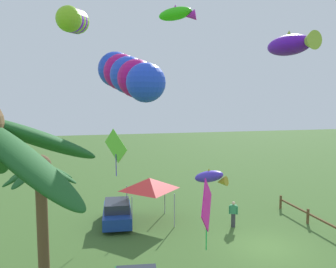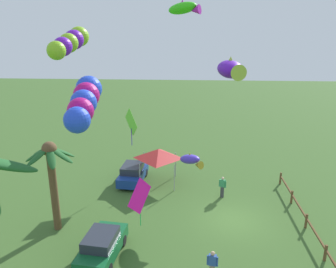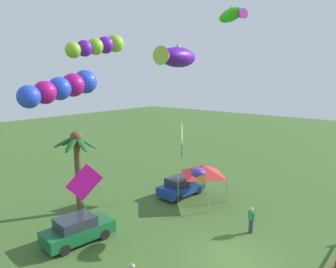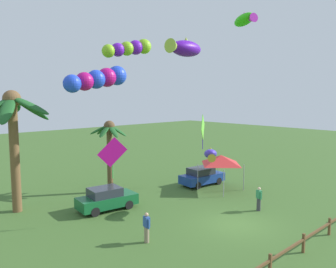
{
  "view_description": "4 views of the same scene",
  "coord_description": "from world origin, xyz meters",
  "px_view_note": "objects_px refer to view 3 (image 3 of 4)",
  "views": [
    {
      "loc": [
        -15.65,
        9.09,
        7.83
      ],
      "look_at": [
        -0.42,
        5.38,
        6.21
      ],
      "focal_mm": 36.52,
      "sensor_mm": 36.0,
      "label": 1
    },
    {
      "loc": [
        -19.23,
        3.0,
        11.85
      ],
      "look_at": [
        -1.33,
        4.08,
        6.16
      ],
      "focal_mm": 36.17,
      "sensor_mm": 36.0,
      "label": 2
    },
    {
      "loc": [
        -13.73,
        -7.11,
        9.22
      ],
      "look_at": [
        0.31,
        4.5,
        5.92
      ],
      "focal_mm": 34.2,
      "sensor_mm": 36.0,
      "label": 3
    },
    {
      "loc": [
        -16.08,
        -11.36,
        7.56
      ],
      "look_at": [
        -0.69,
        5.11,
        5.01
      ],
      "focal_mm": 36.26,
      "sensor_mm": 36.0,
      "label": 4
    }
  ],
  "objects_px": {
    "parked_car_0": "(181,186)",
    "spectator_1": "(251,220)",
    "kite_tube_3": "(98,46)",
    "palm_tree_0": "(77,154)",
    "kite_diamond_0": "(84,183)",
    "parked_car_1": "(77,230)",
    "kite_diamond_2": "(182,134)",
    "kite_tube_5": "(63,88)",
    "kite_fish_1": "(177,57)",
    "kite_fish_6": "(232,15)",
    "festival_tent": "(203,170)",
    "kite_fish_7": "(199,173)"
  },
  "relations": [
    {
      "from": "festival_tent",
      "to": "spectator_1",
      "type": "bearing_deg",
      "value": -113.63
    },
    {
      "from": "kite_fish_6",
      "to": "kite_fish_7",
      "type": "bearing_deg",
      "value": -171.94
    },
    {
      "from": "kite_tube_5",
      "to": "spectator_1",
      "type": "bearing_deg",
      "value": -44.6
    },
    {
      "from": "parked_car_0",
      "to": "kite_tube_3",
      "type": "distance_m",
      "value": 12.06
    },
    {
      "from": "kite_tube_5",
      "to": "kite_diamond_0",
      "type": "bearing_deg",
      "value": -106.82
    },
    {
      "from": "parked_car_1",
      "to": "kite_fish_6",
      "type": "distance_m",
      "value": 16.06
    },
    {
      "from": "palm_tree_0",
      "to": "kite_tube_5",
      "type": "xyz_separation_m",
      "value": [
        -2.77,
        -3.15,
        4.55
      ]
    },
    {
      "from": "parked_car_1",
      "to": "spectator_1",
      "type": "height_order",
      "value": "spectator_1"
    },
    {
      "from": "kite_fish_1",
      "to": "kite_fish_7",
      "type": "relative_size",
      "value": 1.4
    },
    {
      "from": "kite_fish_6",
      "to": "kite_diamond_0",
      "type": "bearing_deg",
      "value": 170.17
    },
    {
      "from": "kite_fish_7",
      "to": "kite_diamond_0",
      "type": "bearing_deg",
      "value": 157.95
    },
    {
      "from": "palm_tree_0",
      "to": "kite_fish_6",
      "type": "relative_size",
      "value": 2.22
    },
    {
      "from": "kite_tube_3",
      "to": "parked_car_1",
      "type": "bearing_deg",
      "value": -150.14
    },
    {
      "from": "palm_tree_0",
      "to": "parked_car_1",
      "type": "height_order",
      "value": "palm_tree_0"
    },
    {
      "from": "kite_diamond_0",
      "to": "kite_fish_1",
      "type": "xyz_separation_m",
      "value": [
        1.76,
        -4.14,
        5.75
      ]
    },
    {
      "from": "kite_tube_5",
      "to": "kite_fish_7",
      "type": "height_order",
      "value": "kite_tube_5"
    },
    {
      "from": "parked_car_0",
      "to": "kite_fish_1",
      "type": "distance_m",
      "value": 14.07
    },
    {
      "from": "kite_diamond_0",
      "to": "kite_fish_7",
      "type": "bearing_deg",
      "value": -22.05
    },
    {
      "from": "parked_car_0",
      "to": "parked_car_1",
      "type": "bearing_deg",
      "value": 179.06
    },
    {
      "from": "parked_car_1",
      "to": "kite_diamond_0",
      "type": "xyz_separation_m",
      "value": [
        -0.97,
        -2.25,
        3.49
      ]
    },
    {
      "from": "parked_car_1",
      "to": "kite_diamond_2",
      "type": "distance_m",
      "value": 10.34
    },
    {
      "from": "spectator_1",
      "to": "kite_tube_3",
      "type": "xyz_separation_m",
      "value": [
        -3.71,
        9.05,
        10.25
      ]
    },
    {
      "from": "palm_tree_0",
      "to": "kite_fish_1",
      "type": "distance_m",
      "value": 11.6
    },
    {
      "from": "kite_tube_5",
      "to": "kite_fish_7",
      "type": "distance_m",
      "value": 8.73
    },
    {
      "from": "parked_car_1",
      "to": "kite_tube_3",
      "type": "relative_size",
      "value": 0.99
    },
    {
      "from": "spectator_1",
      "to": "kite_fish_1",
      "type": "distance_m",
      "value": 11.23
    },
    {
      "from": "kite_diamond_2",
      "to": "kite_tube_5",
      "type": "bearing_deg",
      "value": 177.4
    },
    {
      "from": "kite_tube_5",
      "to": "kite_tube_3",
      "type": "bearing_deg",
      "value": 24.88
    },
    {
      "from": "kite_diamond_0",
      "to": "spectator_1",
      "type": "bearing_deg",
      "value": -30.24
    },
    {
      "from": "parked_car_0",
      "to": "kite_fish_1",
      "type": "relative_size",
      "value": 1.56
    },
    {
      "from": "palm_tree_0",
      "to": "festival_tent",
      "type": "relative_size",
      "value": 1.97
    },
    {
      "from": "spectator_1",
      "to": "parked_car_1",
      "type": "bearing_deg",
      "value": 135.81
    },
    {
      "from": "kite_diamond_2",
      "to": "kite_tube_3",
      "type": "distance_m",
      "value": 8.83
    },
    {
      "from": "kite_diamond_0",
      "to": "kite_tube_5",
      "type": "height_order",
      "value": "kite_tube_5"
    },
    {
      "from": "kite_fish_1",
      "to": "kite_diamond_2",
      "type": "height_order",
      "value": "kite_fish_1"
    },
    {
      "from": "parked_car_1",
      "to": "kite_fish_6",
      "type": "bearing_deg",
      "value": -23.19
    },
    {
      "from": "parked_car_0",
      "to": "kite_fish_6",
      "type": "bearing_deg",
      "value": -88.63
    },
    {
      "from": "kite_fish_1",
      "to": "kite_tube_5",
      "type": "xyz_separation_m",
      "value": [
        -0.99,
        6.68,
        -1.36
      ]
    },
    {
      "from": "kite_tube_3",
      "to": "palm_tree_0",
      "type": "bearing_deg",
      "value": 123.88
    },
    {
      "from": "parked_car_0",
      "to": "spectator_1",
      "type": "height_order",
      "value": "spectator_1"
    },
    {
      "from": "parked_car_0",
      "to": "kite_diamond_0",
      "type": "distance_m",
      "value": 11.12
    },
    {
      "from": "kite_tube_3",
      "to": "kite_fish_6",
      "type": "bearing_deg",
      "value": -45.61
    },
    {
      "from": "spectator_1",
      "to": "kite_fish_1",
      "type": "relative_size",
      "value": 0.62
    },
    {
      "from": "palm_tree_0",
      "to": "kite_fish_6",
      "type": "distance_m",
      "value": 13.59
    },
    {
      "from": "parked_car_0",
      "to": "parked_car_1",
      "type": "relative_size",
      "value": 0.99
    },
    {
      "from": "spectator_1",
      "to": "festival_tent",
      "type": "relative_size",
      "value": 0.56
    },
    {
      "from": "kite_fish_6",
      "to": "spectator_1",
      "type": "bearing_deg",
      "value": -127.12
    },
    {
      "from": "kite_tube_3",
      "to": "parked_car_0",
      "type": "bearing_deg",
      "value": -20.38
    },
    {
      "from": "palm_tree_0",
      "to": "parked_car_1",
      "type": "relative_size",
      "value": 1.39
    },
    {
      "from": "kite_fish_7",
      "to": "kite_tube_5",
      "type": "bearing_deg",
      "value": 136.46
    }
  ]
}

